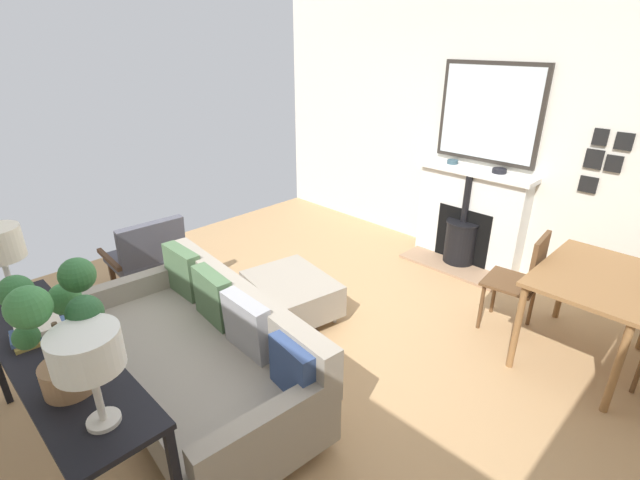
{
  "coord_description": "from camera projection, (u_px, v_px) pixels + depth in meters",
  "views": [
    {
      "loc": [
        2.02,
        2.29,
        2.3
      ],
      "look_at": [
        -0.45,
        -0.17,
        0.75
      ],
      "focal_mm": 25.6,
      "sensor_mm": 36.0,
      "label": 1
    }
  ],
  "objects": [
    {
      "name": "dining_chair_near_fireplace",
      "position": [
        524.0,
        276.0,
        3.7
      ],
      "size": [
        0.44,
        0.44,
        0.89
      ],
      "color": "brown",
      "rests_on": "ground"
    },
    {
      "name": "armchair_accent",
      "position": [
        148.0,
        253.0,
        4.26
      ],
      "size": [
        0.71,
        0.62,
        0.81
      ],
      "color": "#4C3321",
      "rests_on": "ground"
    },
    {
      "name": "mantel_bowl_near",
      "position": [
        453.0,
        161.0,
        4.91
      ],
      "size": [
        0.12,
        0.12,
        0.04
      ],
      "color": "#334C56",
      "rests_on": "fireplace"
    },
    {
      "name": "ground_plane",
      "position": [
        296.0,
        346.0,
        3.72
      ],
      "size": [
        5.2,
        5.51,
        0.01
      ],
      "primitive_type": "cube",
      "color": "tan"
    },
    {
      "name": "photo_gallery_row",
      "position": [
        603.0,
        159.0,
        3.99
      ],
      "size": [
        0.02,
        0.33,
        0.57
      ],
      "color": "black"
    },
    {
      "name": "sofa",
      "position": [
        202.0,
        353.0,
        3.11
      ],
      "size": [
        1.11,
        2.06,
        0.79
      ],
      "color": "#B2B2B7",
      "rests_on": "ground"
    },
    {
      "name": "wall_left",
      "position": [
        474.0,
        129.0,
        4.83
      ],
      "size": [
        0.12,
        5.51,
        2.81
      ],
      "primitive_type": "cube",
      "color": "silver",
      "rests_on": "ground"
    },
    {
      "name": "book_stack",
      "position": [
        40.0,
        331.0,
        2.49
      ],
      "size": [
        0.3,
        0.23,
        0.08
      ],
      "color": "olive",
      "rests_on": "console_table"
    },
    {
      "name": "table_lamp_far_end",
      "position": [
        87.0,
        354.0,
        1.8
      ],
      "size": [
        0.28,
        0.28,
        0.46
      ],
      "color": "beige",
      "rests_on": "console_table"
    },
    {
      "name": "mantel_bowl_far",
      "position": [
        499.0,
        170.0,
        4.58
      ],
      "size": [
        0.14,
        0.14,
        0.05
      ],
      "color": "black",
      "rests_on": "fireplace"
    },
    {
      "name": "potted_plant",
      "position": [
        57.0,
        322.0,
        1.98
      ],
      "size": [
        0.39,
        0.47,
        0.62
      ],
      "color": "#99704C",
      "rests_on": "console_table"
    },
    {
      "name": "ottoman",
      "position": [
        292.0,
        293.0,
        4.03
      ],
      "size": [
        0.75,
        0.88,
        0.37
      ],
      "color": "#B2B2B7",
      "rests_on": "ground"
    },
    {
      "name": "mirror_over_mantel",
      "position": [
        489.0,
        113.0,
        4.57
      ],
      "size": [
        0.04,
        1.07,
        0.98
      ],
      "color": "#2D2823"
    },
    {
      "name": "console_table",
      "position": [
        56.0,
        365.0,
        2.41
      ],
      "size": [
        0.43,
        1.79,
        0.8
      ],
      "color": "black",
      "rests_on": "ground"
    },
    {
      "name": "dining_table",
      "position": [
        595.0,
        287.0,
        3.32
      ],
      "size": [
        1.05,
        0.75,
        0.74
      ],
      "color": "olive",
      "rests_on": "ground"
    },
    {
      "name": "fireplace",
      "position": [
        468.0,
        221.0,
        4.95
      ],
      "size": [
        0.61,
        1.24,
        1.05
      ],
      "color": "#9E7A5B",
      "rests_on": "ground"
    }
  ]
}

